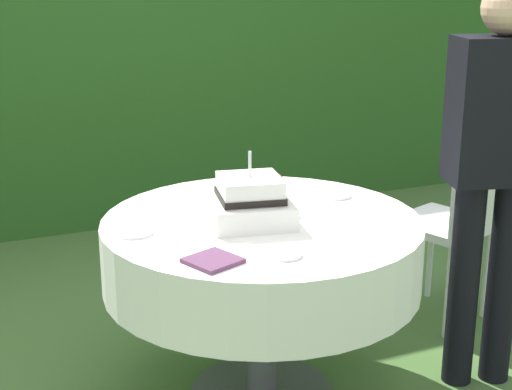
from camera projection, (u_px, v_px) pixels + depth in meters
name	position (u px, v px, depth m)	size (l,w,h in m)	color
cake_table	(262.00, 253.00, 2.90)	(1.20, 1.20, 0.74)	#4C4C51
wedding_cake	(251.00, 201.00, 2.81)	(0.35, 0.34, 0.27)	white
serving_plate_near	(207.00, 186.00, 3.26)	(0.10, 0.10, 0.01)	white
serving_plate_far	(336.00, 195.00, 3.13)	(0.12, 0.12, 0.01)	white
serving_plate_left	(134.00, 232.00, 2.70)	(0.13, 0.13, 0.01)	white
serving_plate_right	(286.00, 255.00, 2.50)	(0.11, 0.11, 0.01)	white
napkin_stack	(213.00, 261.00, 2.45)	(0.15, 0.15, 0.01)	#603856
garden_chair	(458.00, 214.00, 3.55)	(0.51, 0.51, 0.89)	white
standing_person	(494.00, 162.00, 2.92)	(0.40, 0.29, 1.60)	black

